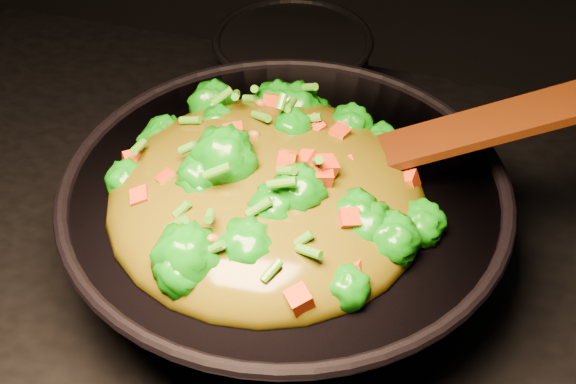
% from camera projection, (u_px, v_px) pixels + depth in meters
% --- Properties ---
extents(wok, '(0.54, 0.54, 0.12)m').
position_uv_depth(wok, '(285.00, 231.00, 0.84)').
color(wok, black).
rests_on(wok, stovetop).
extents(stir_fry, '(0.35, 0.35, 0.11)m').
position_uv_depth(stir_fry, '(266.00, 162.00, 0.74)').
color(stir_fry, '#0F7708').
rests_on(stir_fry, wok).
extents(spatula, '(0.33, 0.13, 0.14)m').
position_uv_depth(spatula, '(451.00, 135.00, 0.77)').
color(spatula, '#320F05').
rests_on(spatula, wok).
extents(back_pot, '(0.23, 0.23, 0.11)m').
position_uv_depth(back_pot, '(293.00, 73.00, 1.06)').
color(back_pot, black).
rests_on(back_pot, stovetop).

